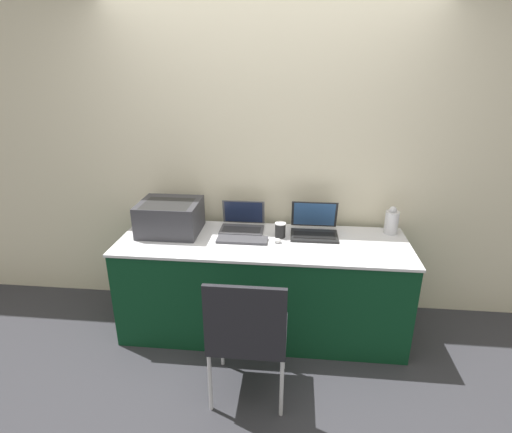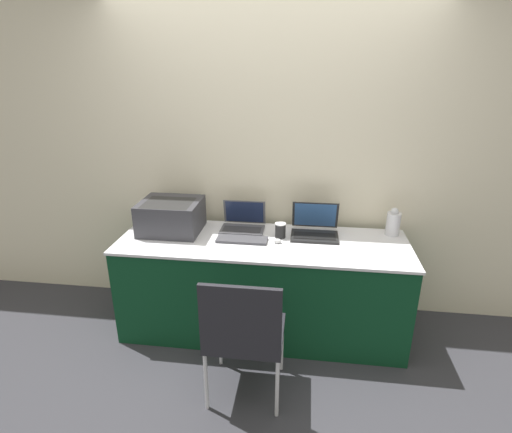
# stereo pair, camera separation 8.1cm
# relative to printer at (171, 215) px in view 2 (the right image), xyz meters

# --- Properties ---
(ground_plane) EXTENTS (14.00, 14.00, 0.00)m
(ground_plane) POSITION_rel_printer_xyz_m (0.74, -0.44, -0.92)
(ground_plane) COLOR #333338
(wall_back) EXTENTS (8.00, 0.05, 2.60)m
(wall_back) POSITION_rel_printer_xyz_m (0.74, 0.35, 0.38)
(wall_back) COLOR beige
(wall_back) RESTS_ON ground_plane
(table) EXTENTS (2.18, 0.71, 0.78)m
(table) POSITION_rel_printer_xyz_m (0.74, -0.10, -0.52)
(table) COLOR #0C381E
(table) RESTS_ON ground_plane
(printer) EXTENTS (0.46, 0.40, 0.25)m
(printer) POSITION_rel_printer_xyz_m (0.00, 0.00, 0.00)
(printer) COLOR #333338
(printer) RESTS_ON table
(laptop_left) EXTENTS (0.34, 0.25, 0.22)m
(laptop_left) POSITION_rel_printer_xyz_m (0.56, 0.11, -0.09)
(laptop_left) COLOR #4C4C51
(laptop_left) RESTS_ON table
(laptop_right) EXTENTS (0.36, 0.31, 0.24)m
(laptop_right) POSITION_rel_printer_xyz_m (1.13, 0.07, -0.08)
(laptop_right) COLOR black
(laptop_right) RESTS_ON table
(external_keyboard) EXTENTS (0.38, 0.13, 0.02)m
(external_keyboard) POSITION_rel_printer_xyz_m (0.58, -0.12, -0.12)
(external_keyboard) COLOR #3D3D42
(external_keyboard) RESTS_ON table
(coffee_cup) EXTENTS (0.08, 0.08, 0.12)m
(coffee_cup) POSITION_rel_printer_xyz_m (0.87, -0.01, -0.08)
(coffee_cup) COLOR black
(coffee_cup) RESTS_ON table
(mouse) EXTENTS (0.06, 0.04, 0.04)m
(mouse) POSITION_rel_printer_xyz_m (0.85, -0.12, -0.12)
(mouse) COLOR silver
(mouse) RESTS_ON table
(metal_pitcher) EXTENTS (0.11, 0.11, 0.22)m
(metal_pitcher) POSITION_rel_printer_xyz_m (1.73, 0.15, -0.04)
(metal_pitcher) COLOR silver
(metal_pitcher) RESTS_ON table
(chair) EXTENTS (0.47, 0.44, 0.90)m
(chair) POSITION_rel_printer_xyz_m (0.71, -0.84, -0.39)
(chair) COLOR black
(chair) RESTS_ON ground_plane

